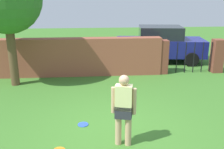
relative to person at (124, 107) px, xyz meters
The scene contains 6 objects.
ground_plane 1.12m from the person, 104.28° to the left, with size 40.00×40.00×0.00m, color #3D7528.
brick_wall 5.57m from the person, 107.43° to the left, with size 7.66×0.50×1.53m, color brown.
person is the anchor object (origin of this frame).
fence_gate 6.33m from the person, 57.00° to the left, with size 2.81×0.44×1.40m.
car 7.76m from the person, 69.85° to the left, with size 4.38×2.31×1.72m.
frisbee_blue 1.61m from the person, 133.09° to the left, with size 0.27×0.27×0.02m, color blue.
Camera 1 is at (-0.50, -5.78, 3.24)m, focal length 42.19 mm.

